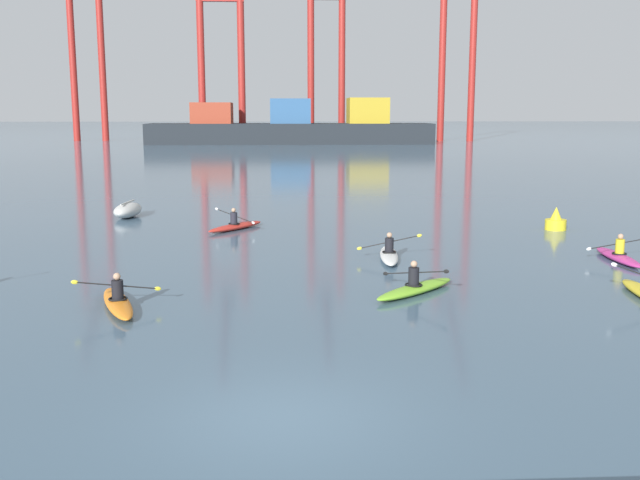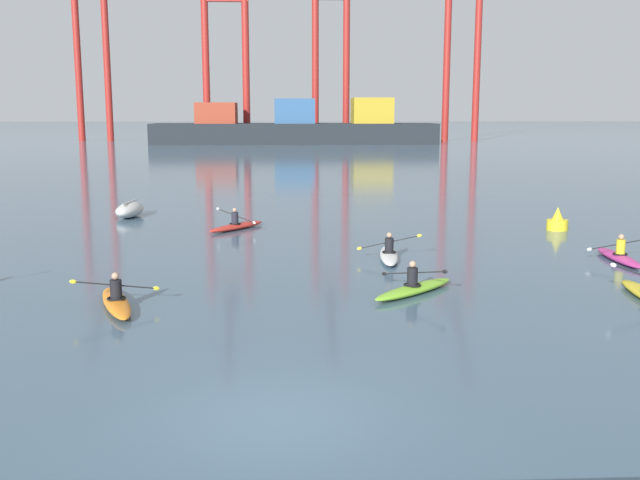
% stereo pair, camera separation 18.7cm
% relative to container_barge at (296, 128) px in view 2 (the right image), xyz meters
% --- Properties ---
extents(ground_plane, '(800.00, 800.00, 0.00)m').
position_rel_container_barge_xyz_m(ground_plane, '(-1.61, -107.08, -2.52)').
color(ground_plane, '#425B70').
extents(container_barge, '(45.60, 8.97, 7.33)m').
position_rel_container_barge_xyz_m(container_barge, '(0.00, 0.00, 0.00)').
color(container_barge, '#1E2328').
rests_on(container_barge, ground).
extents(gantry_crane_west, '(6.26, 17.09, 37.20)m').
position_rel_container_barge_xyz_m(gantry_crane_west, '(-35.68, 13.90, 16.63)').
color(gantry_crane_west, maroon).
rests_on(gantry_crane_west, ground).
extents(gantry_crane_west_mid, '(7.86, 15.95, 39.27)m').
position_rel_container_barge_xyz_m(gantry_crane_west_mid, '(-11.58, 5.72, 16.06)').
color(gantry_crane_west_mid, maroon).
rests_on(gantry_crane_west_mid, ground).
extents(gantry_crane_east_mid, '(6.71, 15.85, 38.71)m').
position_rel_container_barge_xyz_m(gantry_crane_east_mid, '(6.39, 12.67, 16.62)').
color(gantry_crane_east_mid, maroon).
rests_on(gantry_crane_east_mid, ground).
extents(gantry_crane_east, '(6.52, 17.88, 40.86)m').
position_rel_container_barge_xyz_m(gantry_crane_east, '(28.97, 8.73, 17.29)').
color(gantry_crane_east, maroon).
rests_on(gantry_crane_east, ground).
extents(capsized_dinghy, '(1.39, 2.71, 0.76)m').
position_rel_container_barge_xyz_m(capsized_dinghy, '(-9.07, -83.25, -2.17)').
color(capsized_dinghy, beige).
rests_on(capsized_dinghy, ground).
extents(channel_buoy, '(0.90, 0.90, 1.00)m').
position_rel_container_barge_xyz_m(channel_buoy, '(10.22, -88.03, -2.16)').
color(channel_buoy, yellow).
rests_on(channel_buoy, ground).
extents(kayak_magenta, '(2.26, 3.42, 0.95)m').
position_rel_container_barge_xyz_m(kayak_magenta, '(9.89, -94.67, -2.35)').
color(kayak_magenta, '#C13384').
rests_on(kayak_magenta, ground).
extents(kayak_red, '(2.53, 3.08, 0.95)m').
position_rel_container_barge_xyz_m(kayak_red, '(-3.64, -87.26, -2.35)').
color(kayak_red, red).
rests_on(kayak_red, ground).
extents(kayak_orange, '(2.14, 3.40, 0.95)m').
position_rel_container_barge_xyz_m(kayak_orange, '(-5.88, -99.94, -2.35)').
color(kayak_orange, orange).
rests_on(kayak_orange, ground).
extents(kayak_white, '(2.24, 3.44, 0.95)m').
position_rel_container_barge_xyz_m(kayak_white, '(2.08, -93.99, -2.35)').
color(kayak_white, silver).
rests_on(kayak_white, ground).
extents(kayak_lime, '(2.87, 2.79, 0.95)m').
position_rel_container_barge_xyz_m(kayak_lime, '(2.12, -98.83, -2.35)').
color(kayak_lime, '#7ABC2D').
rests_on(kayak_lime, ground).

